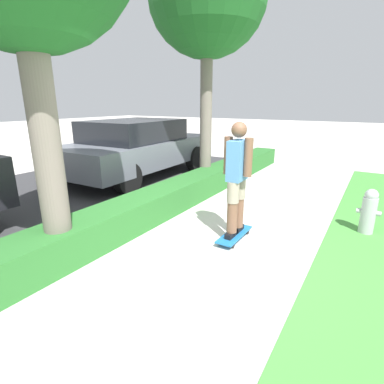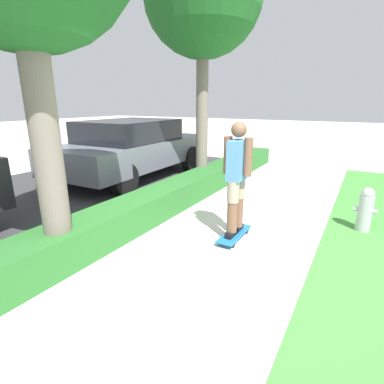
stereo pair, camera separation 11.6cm
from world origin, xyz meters
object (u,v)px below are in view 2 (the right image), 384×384
Objects in this scene: skater_person at (237,177)px; fire_hydrant at (365,210)px; skateboard at (234,234)px; parked_car_middle at (133,147)px.

skater_person is 2.28× the size of fire_hydrant.
fire_hydrant is (1.23, -1.57, 0.27)m from skateboard.
parked_car_middle is 6.57× the size of fire_hydrant.
skater_person is at bearing 128.04° from fire_hydrant.
parked_car_middle is at bearing 59.88° from skateboard.
fire_hydrant is (-0.91, -5.26, -0.43)m from parked_car_middle.
parked_car_middle is (2.14, 3.69, 0.70)m from skateboard.
fire_hydrant is at bearing -51.96° from skateboard.
skater_person is (0.00, -0.00, 0.84)m from skateboard.
parked_car_middle is (2.14, 3.69, -0.14)m from skater_person.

